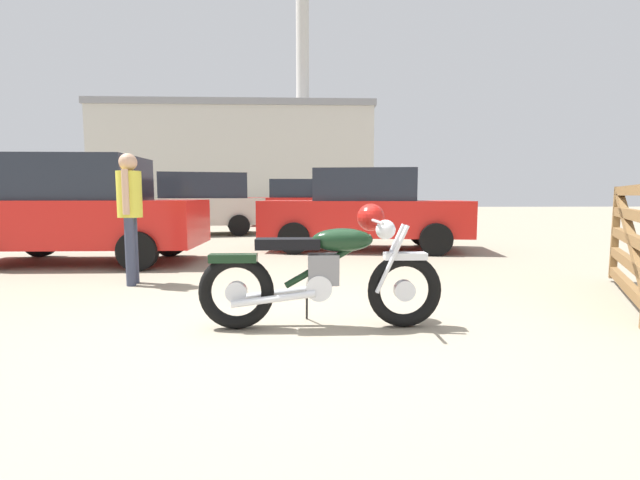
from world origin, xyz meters
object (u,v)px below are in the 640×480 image
(red_hatchback_near, at_px, (113,202))
(silver_sedan_mid, at_px, (364,210))
(dark_sedan_left, at_px, (198,203))
(vintage_motorcycle, at_px, (327,271))
(white_estate_far, at_px, (77,209))
(pale_sedan_back, at_px, (22,207))
(bystander, at_px, (130,205))
(blue_hatchback_right, at_px, (312,201))
(timber_gate, at_px, (638,239))

(red_hatchback_near, bearing_deg, silver_sedan_mid, 118.52)
(dark_sedan_left, distance_m, red_hatchback_near, 9.78)
(silver_sedan_mid, bearing_deg, dark_sedan_left, 145.86)
(vintage_motorcycle, bearing_deg, white_estate_far, 136.30)
(pale_sedan_back, xyz_separation_m, dark_sedan_left, (4.46, 0.86, 0.08))
(bystander, xyz_separation_m, red_hatchback_near, (-6.37, 15.36, -0.18))
(pale_sedan_back, bearing_deg, red_hatchback_near, 92.61)
(vintage_motorcycle, bearing_deg, pale_sedan_back, 132.59)
(silver_sedan_mid, distance_m, dark_sedan_left, 5.77)
(pale_sedan_back, relative_size, dark_sedan_left, 1.05)
(vintage_motorcycle, relative_size, blue_hatchback_right, 0.44)
(timber_gate, distance_m, silver_sedan_mid, 5.33)
(vintage_motorcycle, distance_m, dark_sedan_left, 9.84)
(timber_gate, height_order, white_estate_far, white_estate_far)
(pale_sedan_back, xyz_separation_m, blue_hatchback_right, (7.93, 4.76, 0.10))
(timber_gate, bearing_deg, silver_sedan_mid, 51.97)
(pale_sedan_back, distance_m, blue_hatchback_right, 9.25)
(timber_gate, distance_m, bystander, 5.73)
(bystander, bearing_deg, timber_gate, -21.90)
(vintage_motorcycle, height_order, blue_hatchback_right, blue_hatchback_right)
(timber_gate, height_order, dark_sedan_left, dark_sedan_left)
(white_estate_far, xyz_separation_m, blue_hatchback_right, (4.31, 9.37, 0.02))
(dark_sedan_left, xyz_separation_m, blue_hatchback_right, (3.47, 3.90, 0.02))
(vintage_motorcycle, distance_m, bystander, 3.11)
(bystander, distance_m, pale_sedan_back, 8.32)
(vintage_motorcycle, height_order, silver_sedan_mid, silver_sedan_mid)
(timber_gate, relative_size, bystander, 1.37)
(vintage_motorcycle, distance_m, red_hatchback_near, 19.40)
(vintage_motorcycle, xyz_separation_m, white_estate_far, (-3.91, 3.87, 0.43))
(dark_sedan_left, xyz_separation_m, red_hatchback_near, (-5.64, 7.99, -0.08))
(vintage_motorcycle, xyz_separation_m, dark_sedan_left, (-3.08, 9.34, 0.43))
(vintage_motorcycle, xyz_separation_m, timber_gate, (3.18, 0.50, 0.21))
(silver_sedan_mid, bearing_deg, blue_hatchback_right, 104.13)
(white_estate_far, xyz_separation_m, red_hatchback_near, (-4.81, 13.46, -0.08))
(bystander, xyz_separation_m, white_estate_far, (-1.56, 1.90, -0.10))
(dark_sedan_left, bearing_deg, timber_gate, 114.88)
(blue_hatchback_right, bearing_deg, white_estate_far, 66.50)
(timber_gate, distance_m, blue_hatchback_right, 13.05)
(white_estate_far, xyz_separation_m, pale_sedan_back, (-3.62, 4.61, -0.08))
(blue_hatchback_right, height_order, red_hatchback_near, blue_hatchback_right)
(timber_gate, xyz_separation_m, silver_sedan_mid, (-2.00, 4.94, 0.13))
(dark_sedan_left, bearing_deg, vintage_motorcycle, 97.84)
(timber_gate, distance_m, red_hatchback_near, 20.61)
(red_hatchback_near, bearing_deg, blue_hatchback_right, 144.60)
(vintage_motorcycle, distance_m, timber_gate, 3.22)
(bystander, relative_size, white_estate_far, 0.42)
(bystander, relative_size, dark_sedan_left, 0.40)
(timber_gate, relative_size, pale_sedan_back, 0.52)
(bystander, bearing_deg, silver_sedan_mid, 37.54)
(vintage_motorcycle, relative_size, white_estate_far, 0.53)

